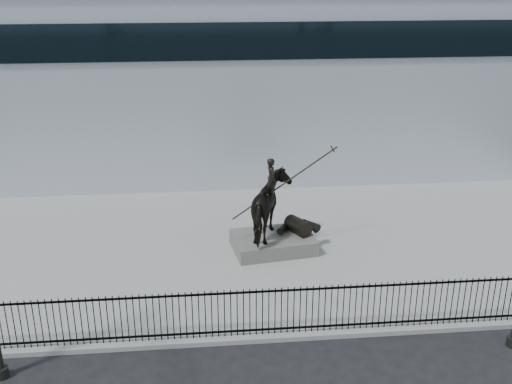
{
  "coord_description": "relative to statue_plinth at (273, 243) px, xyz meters",
  "views": [
    {
      "loc": [
        -1.63,
        -13.29,
        10.16
      ],
      "look_at": [
        0.26,
        6.0,
        2.71
      ],
      "focal_mm": 42.0,
      "sensor_mm": 36.0,
      "label": 1
    }
  ],
  "objects": [
    {
      "name": "equestrian_statue",
      "position": [
        0.06,
        0.01,
        1.42
      ],
      "size": [
        3.72,
        2.58,
        3.18
      ],
      "rotation": [
        0.0,
        0.0,
        0.15
      ],
      "color": "black",
      "rests_on": "statue_plinth"
    },
    {
      "name": "building",
      "position": [
        -0.97,
        13.36,
        4.08
      ],
      "size": [
        44.0,
        14.0,
        9.0
      ],
      "primitive_type": "cube",
      "color": "#B1B9C1",
      "rests_on": "ground"
    },
    {
      "name": "statue_plinth",
      "position": [
        0.0,
        0.0,
        0.0
      ],
      "size": [
        3.19,
        2.42,
        0.55
      ],
      "primitive_type": "cube",
      "rotation": [
        0.0,
        0.0,
        0.15
      ],
      "color": "#54524D",
      "rests_on": "plaza"
    },
    {
      "name": "picket_fence",
      "position": [
        -0.97,
        -5.39,
        0.48
      ],
      "size": [
        22.1,
        0.1,
        1.5
      ],
      "color": "black",
      "rests_on": "plaza"
    },
    {
      "name": "plaza",
      "position": [
        -0.97,
        0.36,
        -0.35
      ],
      "size": [
        30.0,
        12.0,
        0.15
      ],
      "primitive_type": "cube",
      "color": "gray",
      "rests_on": "ground"
    },
    {
      "name": "ground",
      "position": [
        -0.97,
        -6.64,
        -0.42
      ],
      "size": [
        120.0,
        120.0,
        0.0
      ],
      "primitive_type": "plane",
      "color": "black",
      "rests_on": "ground"
    }
  ]
}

